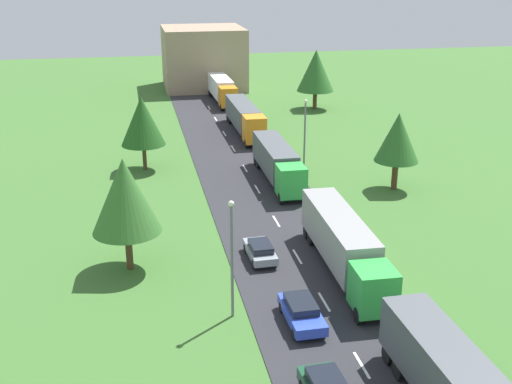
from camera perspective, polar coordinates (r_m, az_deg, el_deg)
name	(u,v)px	position (r m, az deg, el deg)	size (l,w,h in m)	color
road	(332,315)	(39.70, 6.78, -10.87)	(10.00, 140.00, 0.06)	#2B2B30
lane_marking_centre	(341,330)	(38.25, 7.60, -12.14)	(0.16, 124.40, 0.01)	white
truck_second	(344,243)	(44.01, 7.83, -4.55)	(2.82, 14.24, 3.68)	green
truck_third	(278,161)	(61.56, 1.94, 2.75)	(2.57, 13.15, 3.47)	green
truck_fourth	(245,117)	(79.42, -1.02, 6.74)	(2.55, 14.89, 3.50)	orange
truck_fifth	(222,89)	(97.55, -3.06, 9.22)	(2.72, 13.15, 3.58)	orange
car_third	(302,312)	(38.32, 4.10, -10.62)	(1.96, 4.43, 1.43)	blue
car_fourth	(260,250)	(45.82, 0.38, -5.24)	(1.84, 4.02, 1.33)	#8C939E
lamppost_second	(232,253)	(37.44, -2.18, -5.47)	(0.36, 0.36, 7.49)	slate
lamppost_third	(305,131)	(64.58, 4.38, 5.45)	(0.36, 0.36, 7.37)	slate
tree_oak	(125,196)	(43.70, -11.62, -0.34)	(4.73, 4.73, 8.05)	#513823
tree_birch	(398,138)	(60.12, 12.54, 4.75)	(4.11, 4.11, 7.29)	#513823
tree_maple	(316,71)	(92.80, 5.36, 10.74)	(5.30, 5.30, 8.46)	#513823
tree_pine	(142,121)	(65.48, -10.12, 6.26)	(4.49, 4.49, 7.59)	#513823
distant_building	(203,58)	(109.33, -4.73, 11.87)	(13.08, 13.38, 9.96)	#9E846B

